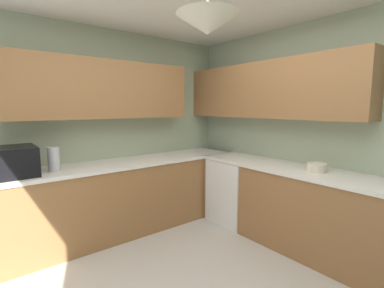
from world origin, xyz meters
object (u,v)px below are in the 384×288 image
at_px(kettle, 54,159).
at_px(bowl, 317,167).
at_px(microwave, 16,161).
at_px(dishwasher, 236,191).

height_order(kettle, bowl, kettle).
bearing_deg(bowl, microwave, -125.11).
height_order(dishwasher, kettle, kettle).
bearing_deg(microwave, bowl, 54.89).
bearing_deg(kettle, bowl, 51.22).
xyz_separation_m(dishwasher, bowl, (1.11, 0.03, 0.52)).
bearing_deg(dishwasher, microwave, -104.84).
xyz_separation_m(microwave, bowl, (1.77, 2.52, -0.10)).
bearing_deg(microwave, kettle, 86.63).
bearing_deg(bowl, dishwasher, -178.46).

